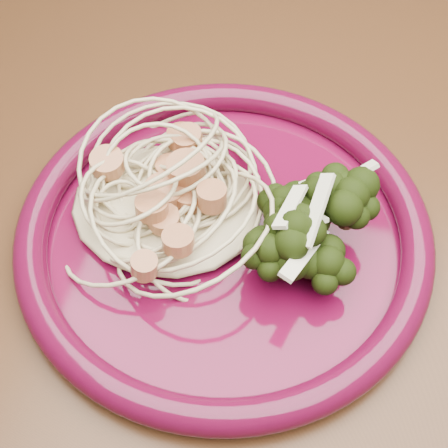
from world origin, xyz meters
TOP-DOWN VIEW (x-y plane):
  - dining_table at (0.00, 0.00)m, footprint 1.20×0.80m
  - dinner_plate at (0.05, -0.03)m, footprint 0.36×0.36m
  - spaghetti_pile at (-0.00, -0.03)m, footprint 0.17×0.15m
  - scallop_cluster at (-0.00, -0.03)m, footprint 0.16×0.16m
  - broccoli_pile at (0.11, -0.05)m, footprint 0.12×0.17m
  - onion_garnish at (0.11, -0.05)m, footprint 0.08×0.11m

SIDE VIEW (x-z plane):
  - dining_table at x=0.00m, z-range 0.28..1.03m
  - dinner_plate at x=0.05m, z-range 0.75..0.77m
  - spaghetti_pile at x=0.00m, z-range 0.76..0.79m
  - broccoli_pile at x=0.11m, z-range 0.76..0.81m
  - scallop_cluster at x=0.00m, z-range 0.79..0.84m
  - onion_garnish at x=0.11m, z-range 0.79..0.85m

